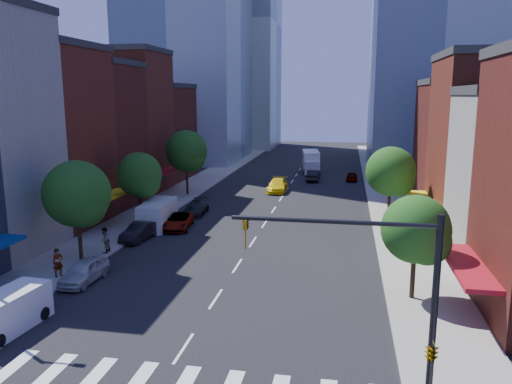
% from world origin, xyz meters
% --- Properties ---
extents(ground, '(220.00, 220.00, 0.00)m').
position_xyz_m(ground, '(0.00, 0.00, 0.00)').
color(ground, black).
rests_on(ground, ground).
extents(sidewalk_left, '(5.00, 120.00, 0.15)m').
position_xyz_m(sidewalk_left, '(-12.50, 40.00, 0.07)').
color(sidewalk_left, gray).
rests_on(sidewalk_left, ground).
extents(sidewalk_right, '(5.00, 120.00, 0.15)m').
position_xyz_m(sidewalk_right, '(12.50, 40.00, 0.07)').
color(sidewalk_right, gray).
rests_on(sidewalk_right, ground).
extents(crosswalk, '(19.00, 3.00, 0.01)m').
position_xyz_m(crosswalk, '(0.00, -3.00, 0.01)').
color(crosswalk, silver).
rests_on(crosswalk, ground).
extents(bldg_left_2, '(12.00, 9.00, 16.00)m').
position_xyz_m(bldg_left_2, '(-21.00, 20.50, 8.00)').
color(bldg_left_2, maroon).
rests_on(bldg_left_2, ground).
extents(bldg_left_3, '(12.00, 8.00, 15.00)m').
position_xyz_m(bldg_left_3, '(-21.00, 29.00, 7.50)').
color(bldg_left_3, '#4E1A13').
rests_on(bldg_left_3, ground).
extents(bldg_left_4, '(12.00, 9.00, 17.00)m').
position_xyz_m(bldg_left_4, '(-21.00, 37.50, 8.50)').
color(bldg_left_4, maroon).
rests_on(bldg_left_4, ground).
extents(bldg_left_5, '(12.00, 10.00, 13.00)m').
position_xyz_m(bldg_left_5, '(-21.00, 47.00, 6.50)').
color(bldg_left_5, '#4E1A13').
rests_on(bldg_left_5, ground).
extents(bldg_right_2, '(12.00, 10.00, 15.00)m').
position_xyz_m(bldg_right_2, '(21.00, 24.00, 7.50)').
color(bldg_right_2, maroon).
rests_on(bldg_right_2, ground).
extents(bldg_right_3, '(12.00, 10.00, 13.00)m').
position_xyz_m(bldg_right_3, '(21.00, 34.00, 6.50)').
color(bldg_right_3, '#4E1A13').
rests_on(bldg_right_3, ground).
extents(tower_far_w, '(18.00, 18.00, 56.00)m').
position_xyz_m(tower_far_w, '(-18.00, 95.00, 28.00)').
color(tower_far_w, '#9EA5AD').
rests_on(tower_far_w, ground).
extents(traffic_signal, '(7.24, 2.24, 8.00)m').
position_xyz_m(traffic_signal, '(9.94, -4.50, 4.16)').
color(traffic_signal, black).
rests_on(traffic_signal, sidewalk_right).
extents(tree_left_near, '(4.80, 4.80, 7.30)m').
position_xyz_m(tree_left_near, '(-11.35, 10.92, 4.87)').
color(tree_left_near, black).
rests_on(tree_left_near, sidewalk_left).
extents(tree_left_mid, '(4.20, 4.20, 6.65)m').
position_xyz_m(tree_left_mid, '(-11.35, 21.92, 4.53)').
color(tree_left_mid, black).
rests_on(tree_left_mid, sidewalk_left).
extents(tree_left_far, '(5.00, 5.00, 7.75)m').
position_xyz_m(tree_left_far, '(-11.35, 35.92, 5.20)').
color(tree_left_far, black).
rests_on(tree_left_far, sidewalk_left).
extents(tree_right_near, '(4.00, 4.00, 6.20)m').
position_xyz_m(tree_right_near, '(11.65, 7.92, 4.19)').
color(tree_right_near, black).
rests_on(tree_right_near, sidewalk_right).
extents(tree_right_far, '(4.60, 4.60, 7.20)m').
position_xyz_m(tree_right_far, '(11.65, 25.92, 4.86)').
color(tree_right_far, black).
rests_on(tree_right_far, sidewalk_right).
extents(parked_car_front, '(1.82, 4.36, 1.48)m').
position_xyz_m(parked_car_front, '(-9.13, 7.16, 0.74)').
color(parked_car_front, '#ACACB1').
rests_on(parked_car_front, ground).
extents(parked_car_second, '(2.03, 4.51, 1.44)m').
position_xyz_m(parked_car_second, '(-9.50, 16.95, 0.72)').
color(parked_car_second, black).
rests_on(parked_car_second, ground).
extents(parked_car_third, '(2.89, 5.16, 1.36)m').
position_xyz_m(parked_car_third, '(-7.50, 20.99, 0.68)').
color(parked_car_third, '#999999').
rests_on(parked_car_third, ground).
extents(parked_car_rear, '(2.08, 4.70, 1.34)m').
position_xyz_m(parked_car_rear, '(-7.50, 26.63, 0.67)').
color(parked_car_rear, black).
rests_on(parked_car_rear, ground).
extents(cargo_van_near, '(2.33, 4.92, 2.03)m').
position_xyz_m(cargo_van_near, '(-9.51, 0.03, 1.01)').
color(cargo_van_near, white).
rests_on(cargo_van_near, ground).
extents(cargo_van_far, '(2.71, 5.85, 2.42)m').
position_xyz_m(cargo_van_far, '(-9.49, 21.00, 1.20)').
color(cargo_van_far, silver).
rests_on(cargo_van_far, ground).
extents(taxi, '(2.29, 5.55, 1.61)m').
position_xyz_m(taxi, '(-1.00, 40.21, 0.80)').
color(taxi, yellow).
rests_on(taxi, ground).
extents(traffic_car_oncoming, '(1.74, 4.81, 1.58)m').
position_xyz_m(traffic_car_oncoming, '(2.92, 49.21, 0.79)').
color(traffic_car_oncoming, black).
rests_on(traffic_car_oncoming, ground).
extents(traffic_car_far, '(1.63, 3.80, 1.28)m').
position_xyz_m(traffic_car_far, '(8.30, 50.09, 0.64)').
color(traffic_car_far, '#999999').
rests_on(traffic_car_far, ground).
extents(box_truck, '(3.38, 8.37, 3.28)m').
position_xyz_m(box_truck, '(1.94, 57.51, 1.55)').
color(box_truck, silver).
rests_on(box_truck, ground).
extents(pedestrian_near, '(0.77, 0.83, 1.91)m').
position_xyz_m(pedestrian_near, '(-11.13, 7.46, 1.10)').
color(pedestrian_near, '#999999').
rests_on(pedestrian_near, sidewalk_left).
extents(pedestrian_far, '(0.77, 0.98, 1.97)m').
position_xyz_m(pedestrian_far, '(-10.50, 12.75, 1.13)').
color(pedestrian_far, '#999999').
rests_on(pedestrian_far, sidewalk_left).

